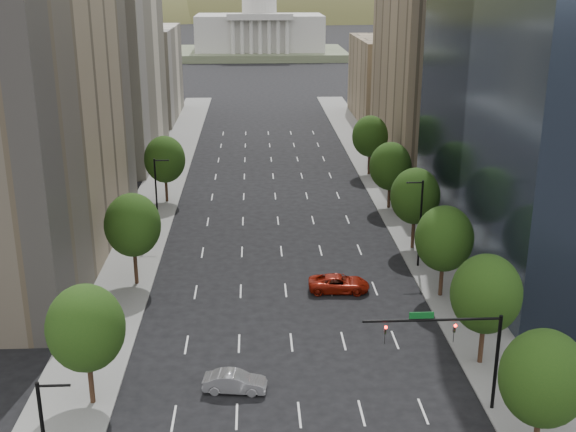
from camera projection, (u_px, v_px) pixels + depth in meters
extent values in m
cube|color=slate|center=(134.00, 253.00, 75.73)|extent=(6.00, 200.00, 0.15)
cube|color=slate|center=(426.00, 248.00, 77.17)|extent=(6.00, 200.00, 0.15)
cube|color=beige|center=(107.00, 46.00, 110.46)|extent=(14.00, 30.00, 35.00)
cube|color=beige|center=(141.00, 73.00, 144.42)|extent=(14.00, 26.00, 18.00)
cube|color=#8C7759|center=(433.00, 62.00, 110.74)|extent=(14.00, 30.00, 30.00)
cube|color=#8C7759|center=(391.00, 79.00, 144.21)|extent=(14.00, 26.00, 16.00)
cylinder|color=#382316|center=(537.00, 429.00, 43.38)|extent=(0.36, 0.36, 3.75)
ellipsoid|color=#16390F|center=(544.00, 378.00, 42.26)|extent=(5.20, 5.20, 5.98)
cylinder|color=#382316|center=(482.00, 340.00, 53.76)|extent=(0.36, 0.36, 4.00)
ellipsoid|color=#16390F|center=(486.00, 294.00, 52.56)|extent=(5.20, 5.20, 5.98)
cylinder|color=#382316|center=(441.00, 277.00, 65.14)|extent=(0.36, 0.36, 3.90)
ellipsoid|color=#16390F|center=(444.00, 239.00, 63.97)|extent=(5.20, 5.20, 5.98)
cylinder|color=#382316|center=(413.00, 231.00, 76.47)|extent=(0.36, 0.36, 4.10)
ellipsoid|color=#16390F|center=(415.00, 196.00, 75.24)|extent=(5.20, 5.20, 5.98)
cylinder|color=#382316|center=(389.00, 194.00, 89.77)|extent=(0.36, 0.36, 3.80)
ellipsoid|color=#16390F|center=(390.00, 166.00, 88.64)|extent=(5.20, 5.20, 5.98)
cylinder|color=#382316|center=(369.00, 162.00, 104.89)|extent=(0.36, 0.36, 4.00)
ellipsoid|color=#16390F|center=(370.00, 136.00, 103.70)|extent=(5.20, 5.20, 5.98)
cylinder|color=#382316|center=(91.00, 378.00, 48.67)|extent=(0.36, 0.36, 4.00)
ellipsoid|color=#16390F|center=(86.00, 328.00, 47.47)|extent=(5.20, 5.20, 5.98)
cylinder|color=#382316|center=(136.00, 264.00, 67.59)|extent=(0.36, 0.36, 4.15)
ellipsoid|color=#16390F|center=(133.00, 225.00, 66.35)|extent=(5.20, 5.20, 5.98)
cylinder|color=#382316|center=(166.00, 188.00, 92.24)|extent=(0.36, 0.36, 3.95)
ellipsoid|color=#16390F|center=(165.00, 159.00, 91.06)|extent=(5.20, 5.20, 5.98)
cylinder|color=black|center=(420.00, 225.00, 70.93)|extent=(0.20, 0.20, 9.00)
cylinder|color=black|center=(415.00, 183.00, 69.53)|extent=(1.60, 0.14, 0.14)
cylinder|color=black|center=(54.00, 386.00, 35.20)|extent=(1.60, 0.14, 0.14)
cylinder|color=black|center=(157.00, 199.00, 79.15)|extent=(0.20, 0.20, 9.00)
cylinder|color=black|center=(162.00, 160.00, 77.82)|extent=(1.60, 0.14, 0.14)
cylinder|color=black|center=(496.00, 364.00, 47.55)|extent=(0.24, 0.24, 7.00)
cylinder|color=black|center=(432.00, 320.00, 46.29)|extent=(9.00, 0.18, 0.18)
imported|color=black|center=(454.00, 327.00, 46.54)|extent=(0.18, 0.22, 1.10)
imported|color=black|center=(385.00, 329.00, 46.33)|extent=(0.18, 0.22, 1.10)
sphere|color=#FF0C07|center=(455.00, 326.00, 46.30)|extent=(0.20, 0.20, 0.20)
sphere|color=#FF0C07|center=(386.00, 327.00, 46.10)|extent=(0.20, 0.20, 0.20)
cube|color=#0C591E|center=(422.00, 315.00, 46.15)|extent=(1.60, 0.06, 0.45)
cube|color=#596647|center=(260.00, 53.00, 255.99)|extent=(60.00, 40.00, 2.50)
cube|color=silver|center=(260.00, 32.00, 253.69)|extent=(44.00, 26.00, 12.00)
cube|color=silver|center=(260.00, 17.00, 238.52)|extent=(22.00, 4.00, 2.00)
cylinder|color=silver|center=(259.00, 4.00, 250.67)|extent=(12.00, 12.00, 7.00)
ellipsoid|color=olive|center=(73.00, 58.00, 554.03)|extent=(380.00, 342.00, 190.00)
ellipsoid|color=olive|center=(303.00, 62.00, 603.04)|extent=(440.00, 396.00, 240.00)
ellipsoid|color=olive|center=(489.00, 48.00, 646.57)|extent=(360.00, 324.00, 200.00)
imported|color=#929397|center=(235.00, 382.00, 50.58)|extent=(4.62, 2.09, 1.47)
imported|color=maroon|center=(339.00, 283.00, 66.58)|extent=(5.76, 2.92, 1.56)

